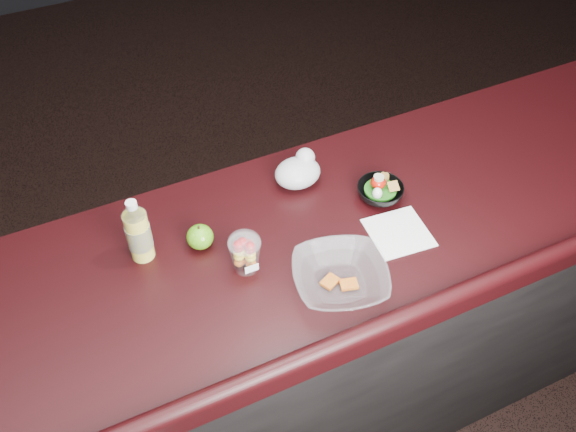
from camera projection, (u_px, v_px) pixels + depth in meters
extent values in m
cube|color=black|center=(277.00, 353.00, 2.11)|extent=(4.00, 0.65, 0.98)
cube|color=black|center=(274.00, 251.00, 1.74)|extent=(4.06, 0.71, 0.04)
cylinder|color=yellow|center=(139.00, 236.00, 1.66)|extent=(0.06, 0.06, 0.15)
cylinder|color=white|center=(139.00, 236.00, 1.66)|extent=(0.06, 0.06, 0.15)
cone|color=white|center=(133.00, 211.00, 1.59)|extent=(0.06, 0.06, 0.03)
cylinder|color=white|center=(131.00, 205.00, 1.57)|extent=(0.03, 0.03, 0.02)
cylinder|color=#072D99|center=(139.00, 236.00, 1.66)|extent=(0.07, 0.07, 0.07)
ellipsoid|color=white|center=(244.00, 243.00, 1.61)|extent=(0.09, 0.09, 0.05)
ellipsoid|color=#34750D|center=(200.00, 237.00, 1.71)|extent=(0.07, 0.07, 0.07)
cylinder|color=black|center=(199.00, 228.00, 1.68)|extent=(0.01, 0.01, 0.01)
ellipsoid|color=silver|center=(298.00, 173.00, 1.88)|extent=(0.14, 0.11, 0.08)
sphere|color=silver|center=(305.00, 158.00, 1.88)|extent=(0.06, 0.06, 0.06)
imported|color=black|center=(380.00, 192.00, 1.85)|extent=(0.16, 0.16, 0.04)
cylinder|color=#0F470C|center=(380.00, 190.00, 1.84)|extent=(0.09, 0.09, 0.01)
ellipsoid|color=#B41407|center=(378.00, 183.00, 1.83)|extent=(0.04, 0.04, 0.04)
cylinder|color=beige|center=(379.00, 178.00, 1.82)|extent=(0.03, 0.03, 0.01)
ellipsoid|color=white|center=(377.00, 193.00, 1.81)|extent=(0.03, 0.03, 0.04)
imported|color=silver|center=(340.00, 278.00, 1.62)|extent=(0.30, 0.30, 0.06)
cube|color=#990F0C|center=(330.00, 282.00, 1.63)|extent=(0.05, 0.05, 0.01)
cube|color=#990F0C|center=(349.00, 284.00, 1.62)|extent=(0.05, 0.04, 0.01)
cube|color=white|center=(398.00, 233.00, 1.76)|extent=(0.17, 0.17, 0.00)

